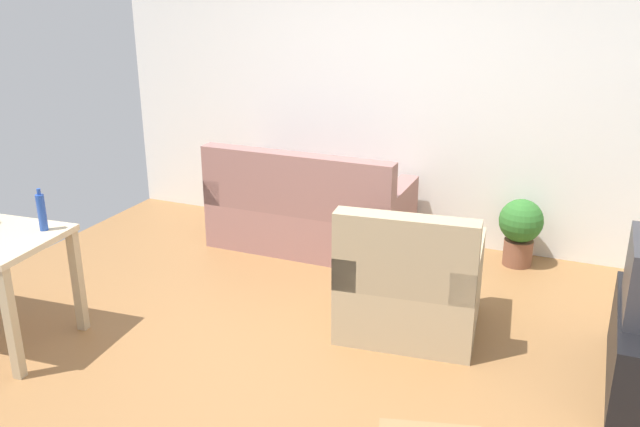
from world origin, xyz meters
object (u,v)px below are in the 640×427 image
couch (309,214)px  potted_plant (520,228)px  armchair (410,286)px  bottle_blue (42,212)px

couch → potted_plant: couch is taller
armchair → bottle_blue: (-2.15, -1.00, 0.56)m
bottle_blue → potted_plant: bearing=41.6°
potted_plant → bottle_blue: bottle_blue is taller
couch → armchair: 1.64m
potted_plant → armchair: (-0.55, -1.40, -0.01)m
potted_plant → bottle_blue: 3.65m
couch → bottle_blue: bottle_blue is taller
couch → potted_plant: 1.79m
armchair → bottle_blue: 2.44m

